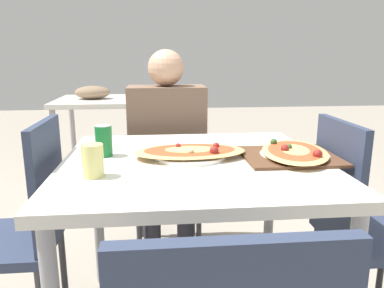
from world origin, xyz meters
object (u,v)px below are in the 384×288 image
(chair_far_seated, at_px, (167,166))
(drink_glass, at_px, (93,161))
(pizza_main, at_px, (190,152))
(soda_can, at_px, (104,141))
(chair_side_left, at_px, (24,223))
(person_seated, at_px, (167,139))
(dining_table, at_px, (194,180))
(chair_side_right, at_px, (359,220))
(pizza_second, at_px, (294,153))

(chair_far_seated, distance_m, drink_glass, 1.08)
(chair_far_seated, height_order, pizza_main, chair_far_seated)
(soda_can, relative_size, drink_glass, 1.12)
(chair_side_left, bearing_deg, drink_glass, -126.56)
(person_seated, bearing_deg, chair_side_left, 45.85)
(dining_table, relative_size, pizza_main, 2.24)
(chair_side_right, bearing_deg, dining_table, -91.99)
(pizza_main, bearing_deg, drink_glass, -148.23)
(soda_can, bearing_deg, person_seated, 66.08)
(chair_side_left, distance_m, drink_glass, 0.53)
(dining_table, height_order, chair_far_seated, chair_far_seated)
(chair_far_seated, xyz_separation_m, chair_side_left, (-0.61, -0.74, 0.00))
(chair_far_seated, bearing_deg, person_seated, 90.00)
(chair_side_left, height_order, chair_side_right, same)
(chair_side_left, height_order, pizza_main, chair_side_left)
(chair_side_right, bearing_deg, pizza_second, -93.21)
(pizza_main, bearing_deg, dining_table, -73.49)
(chair_side_right, distance_m, person_seated, 1.08)
(drink_glass, distance_m, pizza_second, 0.77)
(pizza_main, relative_size, soda_can, 3.60)
(dining_table, bearing_deg, drink_glass, -153.67)
(drink_glass, bearing_deg, pizza_main, 31.77)
(person_seated, bearing_deg, pizza_second, 124.32)
(chair_far_seated, distance_m, soda_can, 0.84)
(drink_glass, height_order, pizza_second, drink_glass)
(drink_glass, bearing_deg, person_seated, 72.74)
(chair_side_left, bearing_deg, pizza_second, -94.26)
(chair_side_left, relative_size, soda_can, 7.40)
(person_seated, distance_m, soda_can, 0.68)
(pizza_main, distance_m, soda_can, 0.35)
(dining_table, xyz_separation_m, drink_glass, (-0.35, -0.18, 0.14))
(soda_can, distance_m, drink_glass, 0.26)
(drink_glass, relative_size, pizza_second, 0.25)
(chair_side_left, xyz_separation_m, person_seated, (0.61, 0.62, 0.20))
(person_seated, xyz_separation_m, pizza_main, (0.07, -0.66, 0.09))
(dining_table, height_order, person_seated, person_seated)
(chair_side_left, relative_size, pizza_main, 2.06)
(pizza_main, height_order, pizza_second, pizza_main)
(pizza_second, bearing_deg, pizza_main, 173.76)
(dining_table, bearing_deg, soda_can, 165.78)
(chair_side_right, relative_size, person_seated, 0.77)
(chair_side_left, xyz_separation_m, soda_can, (0.34, 0.02, 0.33))
(chair_side_left, xyz_separation_m, pizza_main, (0.68, -0.04, 0.29))
(soda_can, bearing_deg, chair_side_right, -6.21)
(dining_table, bearing_deg, chair_side_right, -1.99)
(chair_far_seated, height_order, pizza_second, chair_far_seated)
(soda_can, distance_m, pizza_second, 0.76)
(chair_far_seated, relative_size, soda_can, 7.40)
(dining_table, relative_size, soda_can, 8.08)
(dining_table, xyz_separation_m, pizza_second, (0.40, -0.01, 0.10))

